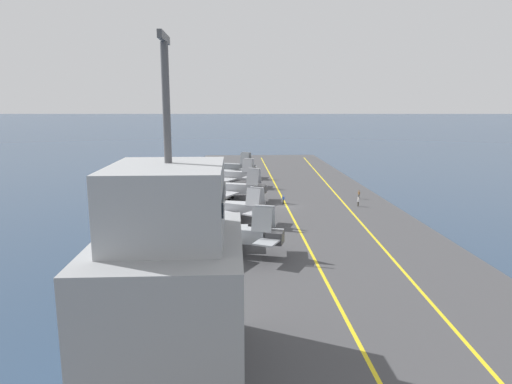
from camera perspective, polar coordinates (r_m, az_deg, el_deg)
ground_plane at (r=85.33m, az=3.83°, el=-2.01°), size 2000.00×2000.00×0.00m
carrier_deck at (r=85.29m, az=3.83°, el=-1.88°), size 176.33×40.60×0.40m
deck_stripe_foul_line at (r=87.22m, az=11.14°, el=-1.64°), size 158.50×8.73×0.01m
deck_stripe_centerline at (r=85.24m, az=3.84°, el=-1.74°), size 158.70×0.36×0.01m
parked_jet_nearest at (r=57.78m, az=-4.80°, el=-5.20°), size 13.59×17.49×6.42m
parked_jet_second at (r=73.09m, az=-3.87°, el=-1.86°), size 13.81×15.87×6.06m
parked_jet_third at (r=90.07m, az=-3.74°, el=0.55°), size 12.77×16.77×6.50m
parked_jet_fourth at (r=105.31m, az=-3.77°, el=2.15°), size 13.47×15.97×6.61m
parked_jet_fifth at (r=118.97m, az=-3.69°, el=3.16°), size 14.10×16.07×6.67m
crew_brown_vest at (r=93.55m, az=12.74°, el=-0.25°), size 0.46×0.42×1.77m
crew_white_vest at (r=86.65m, az=12.66°, el=-1.12°), size 0.46×0.44×1.79m
crew_blue_vest at (r=86.47m, az=3.43°, el=-0.89°), size 0.40×0.46×1.79m
island_tower at (r=31.98m, az=-10.62°, el=-11.63°), size 13.98×9.65×22.94m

